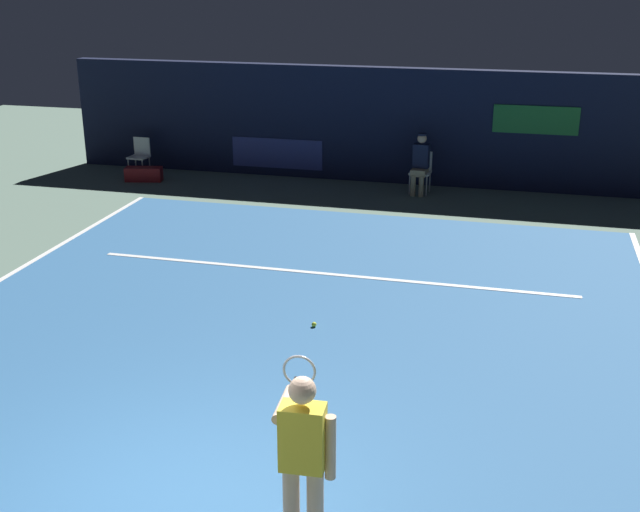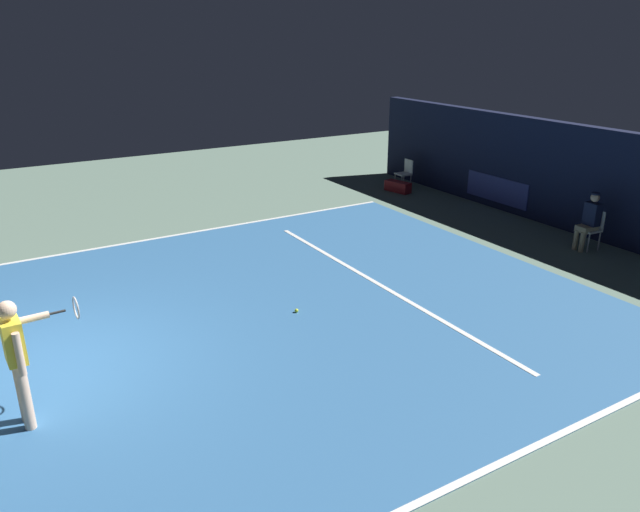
# 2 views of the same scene
# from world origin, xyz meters

# --- Properties ---
(ground_plane) EXTENTS (30.74, 30.74, 0.00)m
(ground_plane) POSITION_xyz_m (0.00, 4.30, 0.00)
(ground_plane) COLOR slate
(court_surface) EXTENTS (10.08, 10.60, 0.01)m
(court_surface) POSITION_xyz_m (0.00, 4.30, 0.01)
(court_surface) COLOR #336699
(court_surface) RESTS_ON ground
(line_sideline_left) EXTENTS (0.10, 10.60, 0.01)m
(line_sideline_left) POSITION_xyz_m (4.99, 4.30, 0.01)
(line_sideline_left) COLOR white
(line_sideline_left) RESTS_ON court_surface
(line_sideline_right) EXTENTS (0.10, 10.60, 0.01)m
(line_sideline_right) POSITION_xyz_m (-4.99, 4.30, 0.01)
(line_sideline_right) COLOR white
(line_sideline_right) RESTS_ON court_surface
(line_service) EXTENTS (7.86, 0.10, 0.01)m
(line_service) POSITION_xyz_m (0.00, 6.15, 0.01)
(line_service) COLOR white
(line_service) RESTS_ON court_surface
(back_wall) EXTENTS (15.54, 0.33, 2.60)m
(back_wall) POSITION_xyz_m (-0.00, 12.33, 1.30)
(back_wall) COLOR #141933
(back_wall) RESTS_ON ground
(tennis_player) EXTENTS (0.66, 0.93, 1.73)m
(tennis_player) POSITION_xyz_m (1.36, -0.30, 0.99)
(tennis_player) COLOR beige
(tennis_player) RESTS_ON ground
(line_judge_on_chair) EXTENTS (0.47, 0.55, 1.32)m
(line_judge_on_chair) POSITION_xyz_m (0.76, 11.45, 0.69)
(line_judge_on_chair) COLOR white
(line_judge_on_chair) RESTS_ON ground
(courtside_chair_near) EXTENTS (0.46, 0.44, 0.88)m
(courtside_chair_near) POSITION_xyz_m (-5.93, 11.49, 0.50)
(courtside_chair_near) COLOR white
(courtside_chair_near) RESTS_ON ground
(tennis_ball) EXTENTS (0.07, 0.07, 0.07)m
(tennis_ball) POSITION_xyz_m (0.28, 4.16, 0.05)
(tennis_ball) COLOR #CCE033
(tennis_ball) RESTS_ON court_surface
(equipment_bag) EXTENTS (0.89, 0.49, 0.32)m
(equipment_bag) POSITION_xyz_m (-5.60, 10.97, 0.16)
(equipment_bag) COLOR maroon
(equipment_bag) RESTS_ON ground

